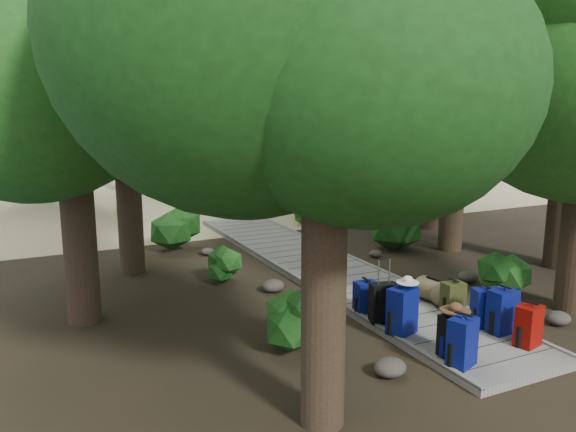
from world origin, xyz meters
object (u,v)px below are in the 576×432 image
backpack_left_d (366,295)px  suitcase_on_boardwalk (383,303)px  backpack_right_d (453,295)px  backpack_right_c (486,306)px  backpack_left_a (462,339)px  duffel_right_khaki (433,290)px  kayak (125,206)px  backpack_left_b (452,333)px  sun_lounger (278,196)px  backpack_right_a (529,324)px  backpack_left_c (402,308)px  lone_suitcase_on_sand (232,206)px  backpack_right_b (502,309)px

backpack_left_d → suitcase_on_boardwalk: size_ratio=0.89×
backpack_right_d → suitcase_on_boardwalk: suitcase_on_boardwalk is taller
backpack_left_d → backpack_right_c: (1.39, -1.43, 0.05)m
backpack_left_a → backpack_right_d: 2.22m
duffel_right_khaki → kayak: bearing=95.9°
backpack_left_a → kayak: 14.98m
backpack_left_d → suitcase_on_boardwalk: (-0.03, -0.55, 0.04)m
backpack_left_b → backpack_right_d: 1.91m
backpack_left_a → backpack_right_c: size_ratio=1.10×
backpack_right_d → duffel_right_khaki: 0.57m
backpack_left_a → backpack_right_c: bearing=13.8°
backpack_left_d → backpack_right_d: (1.41, -0.65, -0.01)m
backpack_right_c → backpack_right_d: (0.01, 0.78, -0.06)m
sun_lounger → backpack_left_a: bearing=-118.2°
backpack_left_b → backpack_left_d: backpack_left_b is taller
backpack_right_c → backpack_right_d: size_ratio=1.22×
backpack_right_a → backpack_left_c: bearing=125.4°
kayak → backpack_left_c: bearing=-62.5°
backpack_right_d → duffel_right_khaki: (0.02, 0.56, -0.08)m
sun_lounger → backpack_right_d: bearing=-113.9°
duffel_right_khaki → backpack_left_a: bearing=-131.1°
backpack_right_a → backpack_right_d: backpack_right_a is taller
lone_suitcase_on_sand → backpack_left_b: bearing=-94.1°
backpack_left_b → kayak: backpack_left_b is taller
backpack_left_b → backpack_right_b: bearing=11.3°
duffel_right_khaki → backpack_left_c: bearing=-155.3°
backpack_right_a → sun_lounger: (2.07, 13.65, -0.14)m
backpack_right_c → backpack_left_a: bearing=-127.1°
backpack_left_b → backpack_right_a: backpack_right_a is taller
backpack_left_b → backpack_left_d: (-0.13, 2.06, -0.04)m
backpack_right_d → suitcase_on_boardwalk: size_ratio=0.85×
lone_suitcase_on_sand → kayak: size_ratio=0.19×
duffel_right_khaki → kayak: size_ratio=0.17×
backpack_left_a → kayak: backpack_left_a is taller
backpack_left_a → backpack_right_c: (1.37, 0.94, -0.04)m
backpack_left_b → kayak: size_ratio=0.19×
backpack_right_c → sun_lounger: bearing=99.1°
backpack_right_a → kayak: 15.16m
backpack_left_c → backpack_right_d: (1.44, 0.43, -0.13)m
duffel_right_khaki → suitcase_on_boardwalk: size_ratio=0.91×
backpack_right_a → sun_lounger: size_ratio=0.36×
backpack_right_a → duffel_right_khaki: size_ratio=1.14×
suitcase_on_boardwalk → kayak: size_ratio=0.19×
backpack_right_a → suitcase_on_boardwalk: 2.26m
kayak → lone_suitcase_on_sand: bearing=-20.6°
duffel_right_khaki → kayak: duffel_right_khaki is taller
backpack_left_a → backpack_right_a: size_ratio=1.11×
backpack_right_a → backpack_right_c: backpack_right_c is taller
backpack_left_a → backpack_right_d: (1.38, 1.73, -0.10)m
sun_lounger → backpack_right_a: bearing=-112.7°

